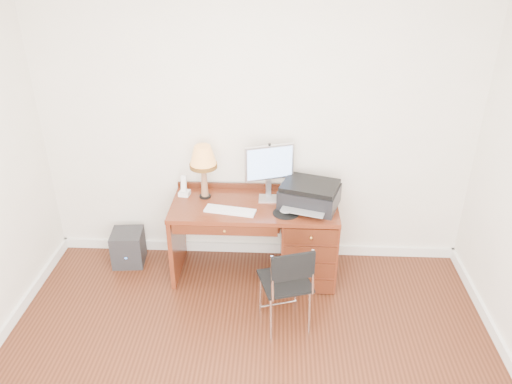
# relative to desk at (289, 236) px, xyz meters

# --- Properties ---
(room_shell) EXTENTS (4.00, 4.00, 4.00)m
(room_shell) POSITION_rel_desk_xyz_m (-0.32, -0.77, -0.36)
(room_shell) COLOR white
(room_shell) RESTS_ON ground
(desk) EXTENTS (1.50, 0.67, 0.75)m
(desk) POSITION_rel_desk_xyz_m (0.00, 0.00, 0.00)
(desk) COLOR maroon
(desk) RESTS_ON ground
(monitor) EXTENTS (0.44, 0.22, 0.52)m
(monitor) POSITION_rel_desk_xyz_m (-0.19, 0.12, 0.66)
(monitor) COLOR silver
(monitor) RESTS_ON desk
(keyboard) EXTENTS (0.46, 0.21, 0.02)m
(keyboard) POSITION_rel_desk_xyz_m (-0.53, -0.15, 0.35)
(keyboard) COLOR white
(keyboard) RESTS_ON desk
(mouse_pad) EXTENTS (0.23, 0.23, 0.05)m
(mouse_pad) POSITION_rel_desk_xyz_m (-0.04, -0.16, 0.35)
(mouse_pad) COLOR black
(mouse_pad) RESTS_ON desk
(printer) EXTENTS (0.59, 0.52, 0.22)m
(printer) POSITION_rel_desk_xyz_m (0.17, -0.00, 0.45)
(printer) COLOR black
(printer) RESTS_ON desk
(leg_lamp) EXTENTS (0.25, 0.25, 0.51)m
(leg_lamp) POSITION_rel_desk_xyz_m (-0.78, 0.11, 0.71)
(leg_lamp) COLOR black
(leg_lamp) RESTS_ON desk
(phone) EXTENTS (0.11, 0.11, 0.20)m
(phone) POSITION_rel_desk_xyz_m (-0.98, 0.14, 0.40)
(phone) COLOR white
(phone) RESTS_ON desk
(pen_cup) EXTENTS (0.08, 0.08, 0.10)m
(pen_cup) POSITION_rel_desk_xyz_m (-0.02, 0.23, 0.39)
(pen_cup) COLOR black
(pen_cup) RESTS_ON desk
(chair) EXTENTS (0.48, 0.48, 0.81)m
(chair) POSITION_rel_desk_xyz_m (-0.04, -0.75, 0.08)
(chair) COLOR black
(chair) RESTS_ON ground
(equipment_box) EXTENTS (0.32, 0.32, 0.34)m
(equipment_box) POSITION_rel_desk_xyz_m (-1.57, 0.10, -0.24)
(equipment_box) COLOR black
(equipment_box) RESTS_ON ground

